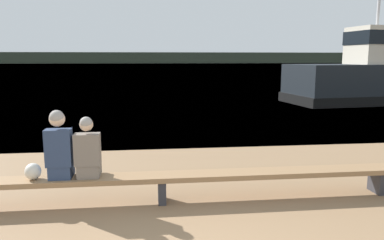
# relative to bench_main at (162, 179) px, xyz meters

# --- Properties ---
(water_surface) EXTENTS (240.00, 240.00, 0.00)m
(water_surface) POSITION_rel_bench_main_xyz_m (-0.16, 123.43, -0.37)
(water_surface) COLOR #386084
(water_surface) RESTS_ON ground
(far_shoreline) EXTENTS (600.00, 12.00, 4.35)m
(far_shoreline) POSITION_rel_bench_main_xyz_m (-0.16, 152.05, 1.81)
(far_shoreline) COLOR #384233
(far_shoreline) RESTS_ON ground
(bench_main) EXTENTS (7.82, 0.41, 0.44)m
(bench_main) POSITION_rel_bench_main_xyz_m (0.00, 0.00, 0.00)
(bench_main) COLOR #8E6B47
(bench_main) RESTS_ON ground
(person_left) EXTENTS (0.38, 0.41, 1.05)m
(person_left) POSITION_rel_bench_main_xyz_m (-1.52, 0.00, 0.55)
(person_left) COLOR navy
(person_left) RESTS_ON bench_main
(person_right) EXTENTS (0.38, 0.40, 0.94)m
(person_right) POSITION_rel_bench_main_xyz_m (-1.11, 0.01, 0.47)
(person_right) COLOR #70665B
(person_right) RESTS_ON bench_main
(shopping_bag) EXTENTS (0.24, 0.23, 0.25)m
(shopping_bag) POSITION_rel_bench_main_xyz_m (-1.92, -0.01, 0.20)
(shopping_bag) COLOR beige
(shopping_bag) RESTS_ON bench_main
(tugboat_red) EXTENTS (8.76, 4.34, 6.90)m
(tugboat_red) POSITION_rel_bench_main_xyz_m (11.12, 12.21, 0.83)
(tugboat_red) COLOR black
(tugboat_red) RESTS_ON water_surface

